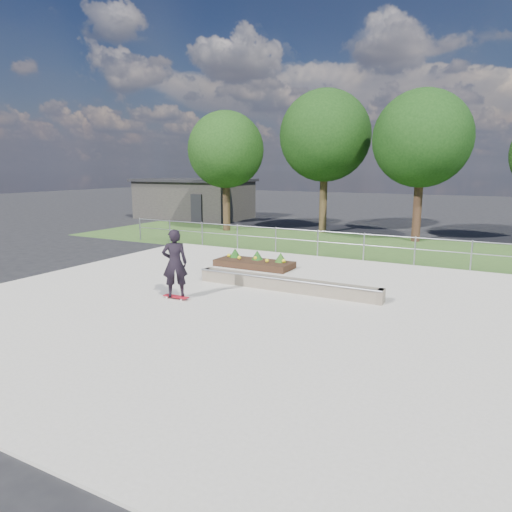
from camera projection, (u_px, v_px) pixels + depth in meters
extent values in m
plane|color=black|center=(226.00, 301.00, 13.19)|extent=(120.00, 120.00, 0.00)
cube|color=#2F4E1F|center=(342.00, 245.00, 22.72)|extent=(30.00, 8.00, 0.02)
cube|color=#AFA99C|center=(226.00, 300.00, 13.19)|extent=(15.00, 15.00, 0.06)
cylinder|color=#94979C|center=(140.00, 229.00, 24.20)|extent=(0.06, 0.06, 1.20)
cylinder|color=gray|center=(170.00, 232.00, 23.28)|extent=(0.06, 0.06, 1.20)
cylinder|color=gray|center=(202.00, 234.00, 22.35)|extent=(0.06, 0.06, 1.20)
cylinder|color=gray|center=(237.00, 237.00, 21.42)|extent=(0.06, 0.06, 1.20)
cylinder|color=gray|center=(276.00, 240.00, 20.50)|extent=(0.06, 0.06, 1.20)
cylinder|color=#95999E|center=(318.00, 244.00, 19.57)|extent=(0.06, 0.06, 1.20)
cylinder|color=#9A9DA2|center=(364.00, 247.00, 18.65)|extent=(0.06, 0.06, 1.20)
cylinder|color=gray|center=(415.00, 252.00, 17.72)|extent=(0.06, 0.06, 1.20)
cylinder|color=#919499|center=(471.00, 256.00, 16.80)|extent=(0.06, 0.06, 1.20)
cylinder|color=#9B9FA4|center=(318.00, 231.00, 19.47)|extent=(20.00, 0.04, 0.04)
cylinder|color=gray|center=(318.00, 241.00, 19.55)|extent=(20.00, 0.04, 0.04)
cube|color=#292724|center=(194.00, 200.00, 34.99)|extent=(8.00, 5.00, 2.80)
cube|color=black|center=(194.00, 180.00, 34.71)|extent=(8.40, 5.40, 0.20)
cube|color=black|center=(196.00, 209.00, 31.94)|extent=(0.90, 0.10, 2.00)
cylinder|color=#322114|center=(226.00, 207.00, 27.88)|extent=(0.44, 0.44, 2.93)
sphere|color=black|center=(226.00, 150.00, 27.23)|extent=(4.55, 4.55, 4.55)
cylinder|color=#322414|center=(323.00, 204.00, 27.02)|extent=(0.44, 0.44, 3.38)
sphere|color=black|center=(325.00, 136.00, 26.27)|extent=(5.25, 5.25, 5.25)
cylinder|color=black|center=(417.00, 212.00, 23.63)|extent=(0.44, 0.44, 3.15)
sphere|color=black|center=(422.00, 139.00, 22.93)|extent=(4.90, 4.90, 4.90)
cube|color=#685C4C|center=(286.00, 284.00, 14.08)|extent=(6.00, 0.40, 0.40)
cylinder|color=gray|center=(283.00, 279.00, 13.87)|extent=(6.00, 0.06, 0.06)
cube|color=#6B5E4F|center=(208.00, 274.00, 15.42)|extent=(0.15, 0.42, 0.40)
cube|color=brown|center=(380.00, 297.00, 12.74)|extent=(0.15, 0.42, 0.40)
cube|color=black|center=(254.00, 264.00, 17.47)|extent=(3.00, 1.20, 0.25)
sphere|color=yellow|center=(229.00, 255.00, 18.07)|extent=(0.14, 0.14, 0.14)
sphere|color=yellow|center=(239.00, 258.00, 17.62)|extent=(0.14, 0.14, 0.14)
sphere|color=gold|center=(255.00, 258.00, 17.52)|extent=(0.14, 0.14, 0.14)
sphere|color=yellow|center=(267.00, 260.00, 17.07)|extent=(0.14, 0.14, 0.14)
sphere|color=yellow|center=(284.00, 261.00, 16.96)|extent=(0.14, 0.14, 0.14)
cone|color=#154112|center=(235.00, 253.00, 18.09)|extent=(0.44, 0.44, 0.36)
cone|color=#164413|center=(257.00, 255.00, 17.63)|extent=(0.44, 0.44, 0.36)
cone|color=#204814|center=(281.00, 257.00, 17.17)|extent=(0.44, 0.44, 0.36)
cylinder|color=silver|center=(167.00, 298.00, 13.27)|extent=(0.05, 0.03, 0.05)
cylinder|color=silver|center=(171.00, 296.00, 13.42)|extent=(0.05, 0.03, 0.05)
cylinder|color=white|center=(181.00, 300.00, 13.03)|extent=(0.05, 0.03, 0.05)
cylinder|color=white|center=(185.00, 298.00, 13.18)|extent=(0.05, 0.03, 0.05)
cylinder|color=gray|center=(169.00, 296.00, 13.34)|extent=(0.02, 0.18, 0.02)
cylinder|color=gray|center=(183.00, 298.00, 13.10)|extent=(0.02, 0.18, 0.02)
cube|color=#A61421|center=(176.00, 296.00, 13.22)|extent=(0.80, 0.21, 0.02)
imported|color=black|center=(175.00, 263.00, 13.03)|extent=(0.85, 0.81, 1.96)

